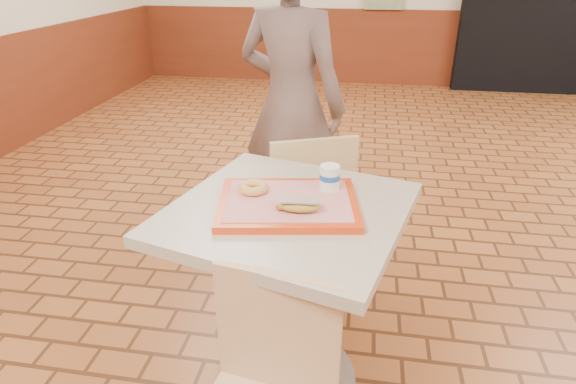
% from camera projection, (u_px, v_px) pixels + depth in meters
% --- Properties ---
extents(wainscot_band, '(8.00, 10.00, 1.00)m').
position_uv_depth(wainscot_band, '(523.00, 238.00, 2.16)').
color(wainscot_band, '#632613').
rests_on(wainscot_band, ground).
extents(corridor_doorway, '(1.60, 0.22, 2.20)m').
position_uv_depth(corridor_doorway, '(529.00, 4.00, 6.04)').
color(corridor_doorway, black).
rests_on(corridor_doorway, ground).
extents(main_table, '(0.79, 0.79, 0.84)m').
position_uv_depth(main_table, '(288.00, 271.00, 1.82)').
color(main_table, '#B3A790').
rests_on(main_table, ground).
extents(chair_main_back, '(0.54, 0.54, 0.90)m').
position_uv_depth(chair_main_back, '(307.00, 206.00, 2.43)').
color(chair_main_back, '#E3C888').
rests_on(chair_main_back, ground).
extents(customer, '(0.74, 0.60, 1.76)m').
position_uv_depth(customer, '(291.00, 106.00, 2.71)').
color(customer, '#6F5A56').
rests_on(customer, ground).
extents(serving_tray, '(0.49, 0.38, 0.03)m').
position_uv_depth(serving_tray, '(288.00, 204.00, 1.69)').
color(serving_tray, red).
rests_on(serving_tray, main_table).
extents(ring_donut, '(0.12, 0.12, 0.03)m').
position_uv_depth(ring_donut, '(253.00, 188.00, 1.74)').
color(ring_donut, '#E4A353').
rests_on(ring_donut, serving_tray).
extents(long_john_donut, '(0.16, 0.08, 0.05)m').
position_uv_depth(long_john_donut, '(298.00, 205.00, 1.60)').
color(long_john_donut, '#B28F34').
rests_on(long_john_donut, serving_tray).
extents(paper_cup, '(0.07, 0.07, 0.09)m').
position_uv_depth(paper_cup, '(330.00, 177.00, 1.74)').
color(paper_cup, white).
rests_on(paper_cup, serving_tray).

